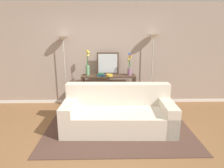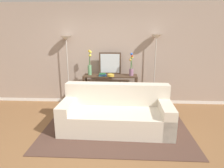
# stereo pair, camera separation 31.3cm
# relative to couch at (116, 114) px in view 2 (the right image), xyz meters

# --- Properties ---
(ground_plane) EXTENTS (16.00, 16.00, 0.02)m
(ground_plane) POSITION_rel_couch_xyz_m (-0.50, -0.63, -0.32)
(ground_plane) COLOR brown
(back_wall) EXTENTS (12.00, 0.15, 2.68)m
(back_wall) POSITION_rel_couch_xyz_m (-0.50, 1.59, 1.03)
(back_wall) COLOR white
(back_wall) RESTS_ON ground
(area_rug) EXTENTS (2.94, 1.81, 0.01)m
(area_rug) POSITION_rel_couch_xyz_m (-0.00, -0.17, -0.30)
(area_rug) COLOR #51382D
(area_rug) RESTS_ON ground
(couch) EXTENTS (2.22, 1.03, 0.88)m
(couch) POSITION_rel_couch_xyz_m (0.00, 0.00, 0.00)
(couch) COLOR beige
(couch) RESTS_ON ground
(console_table) EXTENTS (1.38, 0.40, 0.86)m
(console_table) POSITION_rel_couch_xyz_m (-0.19, 1.20, 0.29)
(console_table) COLOR #473323
(console_table) RESTS_ON ground
(floor_lamp_left) EXTENTS (0.28, 0.28, 1.84)m
(floor_lamp_left) POSITION_rel_couch_xyz_m (-1.34, 1.34, 1.14)
(floor_lamp_left) COLOR #B7B2A8
(floor_lamp_left) RESTS_ON ground
(floor_lamp_right) EXTENTS (0.28, 0.28, 1.88)m
(floor_lamp_right) POSITION_rel_couch_xyz_m (0.96, 1.34, 1.17)
(floor_lamp_right) COLOR #B7B2A8
(floor_lamp_right) RESTS_ON ground
(wall_mirror) EXTENTS (0.57, 0.02, 0.57)m
(wall_mirror) POSITION_rel_couch_xyz_m (-0.21, 1.37, 0.84)
(wall_mirror) COLOR #473323
(wall_mirror) RESTS_ON console_table
(vase_tall_flowers) EXTENTS (0.11, 0.12, 0.64)m
(vase_tall_flowers) POSITION_rel_couch_xyz_m (-0.73, 1.24, 0.81)
(vase_tall_flowers) COLOR #669E6B
(vase_tall_flowers) RESTS_ON console_table
(vase_short_flowers) EXTENTS (0.12, 0.13, 0.57)m
(vase_short_flowers) POSITION_rel_couch_xyz_m (0.34, 1.20, 0.78)
(vase_short_flowers) COLOR gray
(vase_short_flowers) RESTS_ON console_table
(fruit_bowl) EXTENTS (0.17, 0.17, 0.06)m
(fruit_bowl) POSITION_rel_couch_xyz_m (-0.17, 1.07, 0.58)
(fruit_bowl) COLOR gold
(fruit_bowl) RESTS_ON console_table
(book_stack) EXTENTS (0.20, 0.14, 0.07)m
(book_stack) POSITION_rel_couch_xyz_m (-0.38, 1.09, 0.59)
(book_stack) COLOR #1E7075
(book_stack) RESTS_ON console_table
(book_row_under_console) EXTENTS (0.36, 0.17, 0.13)m
(book_row_under_console) POSITION_rel_couch_xyz_m (-0.59, 1.20, -0.25)
(book_row_under_console) COLOR #236033
(book_row_under_console) RESTS_ON ground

